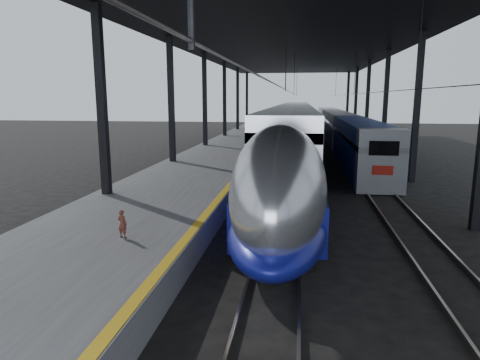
# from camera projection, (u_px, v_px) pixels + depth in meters

# --- Properties ---
(ground) EXTENTS (160.00, 160.00, 0.00)m
(ground) POSITION_uv_depth(u_px,v_px,m) (213.00, 264.00, 13.50)
(ground) COLOR black
(ground) RESTS_ON ground
(platform) EXTENTS (6.00, 80.00, 1.00)m
(platform) POSITION_uv_depth(u_px,v_px,m) (220.00, 159.00, 33.33)
(platform) COLOR #4C4C4F
(platform) RESTS_ON ground
(yellow_strip) EXTENTS (0.30, 80.00, 0.01)m
(yellow_strip) POSITION_uv_depth(u_px,v_px,m) (256.00, 153.00, 32.85)
(yellow_strip) COLOR gold
(yellow_strip) RESTS_ON platform
(rails) EXTENTS (6.52, 80.00, 0.16)m
(rails) POSITION_uv_depth(u_px,v_px,m) (324.00, 166.00, 32.32)
(rails) COLOR slate
(rails) RESTS_ON ground
(canopy) EXTENTS (18.00, 75.00, 9.47)m
(canopy) POSITION_uv_depth(u_px,v_px,m) (293.00, 42.00, 30.96)
(canopy) COLOR black
(canopy) RESTS_ON ground
(tgv_train) EXTENTS (3.14, 65.20, 4.50)m
(tgv_train) POSITION_uv_depth(u_px,v_px,m) (294.00, 131.00, 40.65)
(tgv_train) COLOR #BABCC2
(tgv_train) RESTS_ON ground
(second_train) EXTENTS (2.58, 56.05, 3.55)m
(second_train) POSITION_uv_depth(u_px,v_px,m) (339.00, 128.00, 49.09)
(second_train) COLOR navy
(second_train) RESTS_ON ground
(child) EXTENTS (0.36, 0.28, 0.86)m
(child) POSITION_uv_depth(u_px,v_px,m) (122.00, 224.00, 12.91)
(child) COLOR #50241A
(child) RESTS_ON platform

